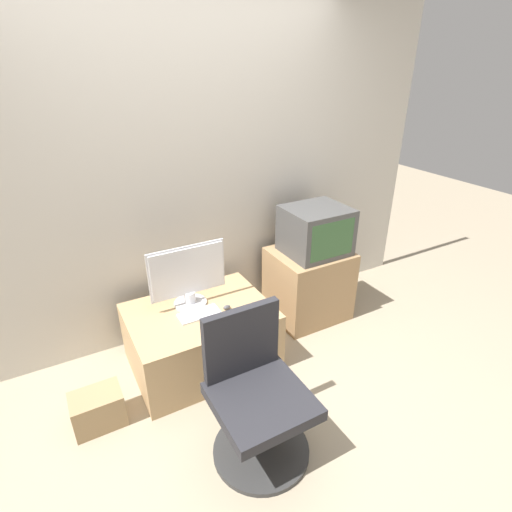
# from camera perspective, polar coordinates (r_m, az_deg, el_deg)

# --- Properties ---
(ground_plane) EXTENTS (12.00, 12.00, 0.00)m
(ground_plane) POSITION_cam_1_polar(r_m,az_deg,el_deg) (2.70, 2.79, -23.59)
(ground_plane) COLOR tan
(wall_back) EXTENTS (4.40, 0.05, 2.60)m
(wall_back) POSITION_cam_1_polar(r_m,az_deg,el_deg) (3.04, -10.13, 11.40)
(wall_back) COLOR beige
(wall_back) RESTS_ON ground_plane
(desk) EXTENTS (0.99, 0.74, 0.46)m
(desk) POSITION_cam_1_polar(r_m,az_deg,el_deg) (3.02, -7.85, -11.33)
(desk) COLOR tan
(desk) RESTS_ON ground_plane
(side_stand) EXTENTS (0.62, 0.54, 0.62)m
(side_stand) POSITION_cam_1_polar(r_m,az_deg,el_deg) (3.50, 7.48, -3.93)
(side_stand) COLOR #A37F56
(side_stand) RESTS_ON ground_plane
(main_monitor) EXTENTS (0.56, 0.24, 0.46)m
(main_monitor) POSITION_cam_1_polar(r_m,az_deg,el_deg) (2.84, -9.67, -2.90)
(main_monitor) COLOR silver
(main_monitor) RESTS_ON desk
(keyboard) EXTENTS (0.29, 0.14, 0.01)m
(keyboard) POSITION_cam_1_polar(r_m,az_deg,el_deg) (2.83, -8.10, -8.22)
(keyboard) COLOR white
(keyboard) RESTS_ON desk
(mouse) EXTENTS (0.05, 0.03, 0.03)m
(mouse) POSITION_cam_1_polar(r_m,az_deg,el_deg) (2.86, -4.18, -7.32)
(mouse) COLOR #4C4C51
(mouse) RESTS_ON desk
(crt_tv) EXTENTS (0.50, 0.44, 0.39)m
(crt_tv) POSITION_cam_1_polar(r_m,az_deg,el_deg) (3.28, 8.54, 3.61)
(crt_tv) COLOR #474747
(crt_tv) RESTS_ON side_stand
(office_chair) EXTENTS (0.56, 0.56, 0.86)m
(office_chair) POSITION_cam_1_polar(r_m,az_deg,el_deg) (2.36, 0.03, -19.72)
(office_chair) COLOR #333333
(office_chair) RESTS_ON ground_plane
(cardboard_box_lower) EXTENTS (0.30, 0.21, 0.23)m
(cardboard_box_lower) POSITION_cam_1_polar(r_m,az_deg,el_deg) (2.82, -21.65, -19.68)
(cardboard_box_lower) COLOR #A3845B
(cardboard_box_lower) RESTS_ON ground_plane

